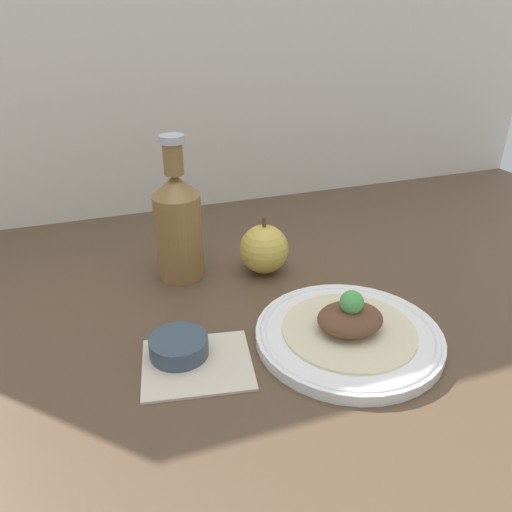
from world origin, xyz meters
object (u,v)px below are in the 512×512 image
object	(u,v)px
dipping_bowl	(179,347)
plate	(348,335)
plated_food	(350,321)
cider_bottle	(178,223)
apple	(264,249)

from	to	relation	value
dipping_bowl	plate	bearing A→B (deg)	-10.90
plate	plated_food	xyz separation A→B (cm)	(-0.00, 0.00, 2.30)
plate	cider_bottle	bearing A→B (deg)	124.35
apple	plate	bearing A→B (deg)	-79.94
plate	plated_food	distance (cm)	2.30
cider_bottle	dipping_bowl	size ratio (longest dim) A/B	3.09
apple	dipping_bowl	size ratio (longest dim) A/B	1.29
dipping_bowl	cider_bottle	bearing A→B (deg)	77.35
plated_food	dipping_bowl	xyz separation A→B (cm)	(-23.29, 4.49, -1.83)
cider_bottle	dipping_bowl	xyz separation A→B (cm)	(-5.00, -22.28, -8.41)
cider_bottle	dipping_bowl	distance (cm)	24.33
plated_food	dipping_bowl	world-z (taller)	plated_food
plate	apple	distance (cm)	23.96
apple	cider_bottle	bearing A→B (deg)	166.50
plated_food	dipping_bowl	bearing A→B (deg)	169.10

